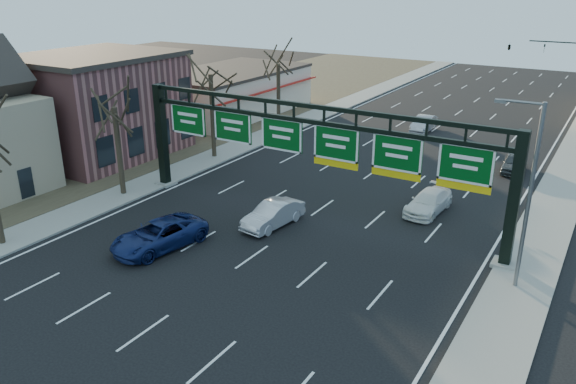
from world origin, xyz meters
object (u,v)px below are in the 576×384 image
Objects in this scene: car_blue_suv at (159,235)px; car_white_wagon at (429,202)px; car_silver_sedan at (273,214)px; sign_gantry at (311,147)px.

car_blue_suv reaches higher than car_white_wagon.
car_silver_sedan is 0.96× the size of car_white_wagon.
sign_gantry is 5.33× the size of car_white_wagon.
car_silver_sedan is at bearing -132.33° from car_white_wagon.
sign_gantry is 4.61m from car_silver_sedan.
sign_gantry is at bearing 62.57° from car_silver_sedan.
car_white_wagon is (11.01, 12.62, -0.09)m from car_blue_suv.
car_white_wagon is (5.88, 4.89, -3.96)m from sign_gantry.
sign_gantry reaches higher than car_white_wagon.
sign_gantry is 5.54× the size of car_silver_sedan.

